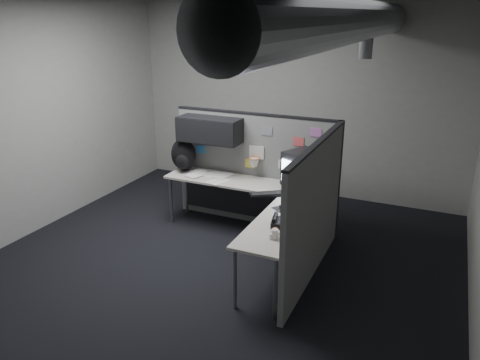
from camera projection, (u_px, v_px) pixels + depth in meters
The scene contains 12 objects.
room at pixel (266, 97), 4.88m from camera, with size 5.62×5.62×3.22m.
partition_back at pixel (242, 157), 6.62m from camera, with size 2.44×0.42×1.63m.
partition_right at pixel (315, 210), 5.29m from camera, with size 0.07×2.23×1.63m.
desk at pixel (254, 199), 6.14m from camera, with size 2.31×2.11×0.73m.
monitor at pixel (305, 172), 6.00m from camera, with size 0.62×0.62×0.53m.
keyboard at pixel (267, 194), 5.94m from camera, with size 0.46×0.38×0.04m.
mouse at pixel (283, 207), 5.55m from camera, with size 0.26×0.27×0.05m.
phone at pixel (281, 222), 5.09m from camera, with size 0.26×0.28×0.11m.
bottles at pixel (276, 235), 4.82m from camera, with size 0.14×0.15×0.08m.
cup at pixel (275, 234), 4.79m from camera, with size 0.08×0.08×0.10m, color beige.
papers at pixel (209, 175), 6.66m from camera, with size 0.76×0.57×0.02m.
backpack at pixel (183, 155), 6.82m from camera, with size 0.41×0.37×0.47m.
Camera 1 is at (2.33, -4.56, 2.92)m, focal length 35.00 mm.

